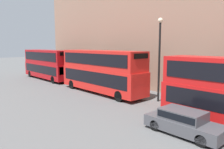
% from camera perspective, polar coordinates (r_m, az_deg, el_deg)
% --- Properties ---
extents(bus_second_in_queue, '(2.59, 11.21, 4.51)m').
position_cam_1_polar(bus_second_in_queue, '(23.15, -2.93, 1.25)').
color(bus_second_in_queue, red).
rests_on(bus_second_in_queue, ground).
extents(bus_third_in_queue, '(2.59, 11.13, 4.36)m').
position_cam_1_polar(bus_third_in_queue, '(33.94, -16.49, 2.84)').
color(bus_third_in_queue, '#A80F14').
rests_on(bus_third_in_queue, ground).
extents(car_hatchback, '(1.77, 4.44, 1.42)m').
position_cam_1_polar(car_hatchback, '(13.36, 18.16, -11.56)').
color(car_hatchback, '#47474C').
rests_on(car_hatchback, ground).
extents(street_lamp, '(0.44, 0.44, 7.42)m').
position_cam_1_polar(street_lamp, '(19.81, 12.30, 5.88)').
color(street_lamp, black).
rests_on(street_lamp, ground).
extents(pedestrian, '(0.36, 0.36, 1.73)m').
position_cam_1_polar(pedestrian, '(28.10, -2.89, -1.08)').
color(pedestrian, '#26262D').
rests_on(pedestrian, ground).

